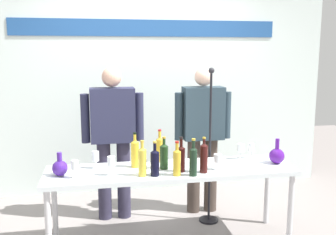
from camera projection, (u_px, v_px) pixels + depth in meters
name	position (u px, v px, depth m)	size (l,w,h in m)	color
back_wall	(148.00, 72.00, 4.83)	(4.63, 0.11, 3.00)	silver
display_table	(171.00, 175.00, 3.48)	(2.23, 0.59, 0.72)	silver
decanter_blue_left	(60.00, 167.00, 3.26)	(0.13, 0.13, 0.20)	#421F8A
decanter_blue_right	(277.00, 155.00, 3.61)	(0.14, 0.14, 0.24)	#50188D
presenter_left	(113.00, 133.00, 4.00)	(0.64, 0.22, 1.61)	#2E2B40
presenter_right	(203.00, 131.00, 4.18)	(0.62, 0.22, 1.59)	#41362F
wine_bottle_0	(164.00, 155.00, 3.44)	(0.07, 0.07, 0.29)	#1C3719
wine_bottle_1	(181.00, 157.00, 3.36)	(0.07, 0.07, 0.31)	black
wine_bottle_2	(160.00, 148.00, 3.67)	(0.07, 0.07, 0.31)	gold
wine_bottle_3	(177.00, 161.00, 3.25)	(0.07, 0.07, 0.30)	gold
wine_bottle_4	(142.00, 160.00, 3.24)	(0.07, 0.07, 0.31)	gold
wine_bottle_5	(193.00, 160.00, 3.25)	(0.07, 0.07, 0.32)	black
wine_bottle_6	(204.00, 157.00, 3.33)	(0.07, 0.07, 0.32)	#37100E
wine_bottle_7	(135.00, 152.00, 3.49)	(0.07, 0.07, 0.32)	gold
wine_bottle_8	(155.00, 161.00, 3.25)	(0.07, 0.07, 0.30)	black
wine_glass_left_0	(96.00, 157.00, 3.46)	(0.06, 0.06, 0.16)	white
wine_glass_left_1	(111.00, 162.00, 3.26)	(0.07, 0.07, 0.17)	white
wine_glass_left_2	(75.00, 165.00, 3.19)	(0.06, 0.06, 0.15)	white
wine_glass_right_0	(241.00, 148.00, 3.75)	(0.07, 0.07, 0.15)	white
wine_glass_right_1	(218.00, 158.00, 3.42)	(0.07, 0.07, 0.14)	white
wine_glass_right_2	(252.00, 148.00, 3.78)	(0.06, 0.06, 0.15)	white
microphone_stand	(209.00, 171.00, 3.97)	(0.20, 0.20, 1.61)	black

